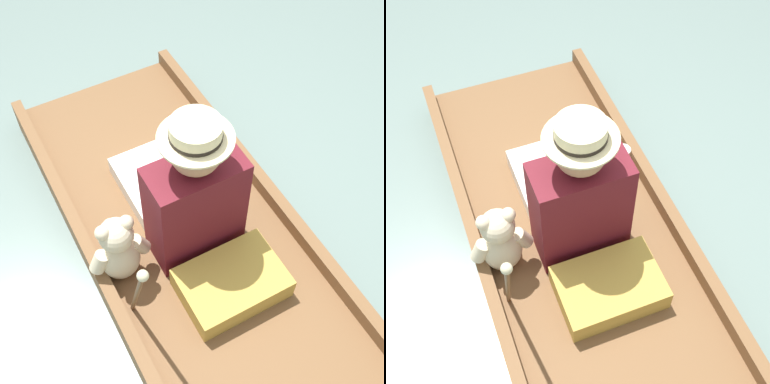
{
  "view_description": "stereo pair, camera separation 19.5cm",
  "coord_description": "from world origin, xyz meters",
  "views": [
    {
      "loc": [
        -0.69,
        -1.25,
        2.49
      ],
      "look_at": [
        0.01,
        0.03,
        0.53
      ],
      "focal_mm": 50.0,
      "sensor_mm": 36.0,
      "label": 1
    },
    {
      "loc": [
        -0.51,
        -1.33,
        2.49
      ],
      "look_at": [
        0.01,
        0.03,
        0.53
      ],
      "focal_mm": 50.0,
      "sensor_mm": 36.0,
      "label": 2
    }
  ],
  "objects": [
    {
      "name": "wine_glass",
      "position": [
        0.42,
        0.41,
        0.22
      ],
      "size": [
        0.09,
        0.09,
        0.11
      ],
      "color": "silver",
      "rests_on": "punt_boat"
    },
    {
      "name": "teddy_bear",
      "position": [
        -0.39,
        0.02,
        0.34
      ],
      "size": [
        0.31,
        0.18,
        0.44
      ],
      "color": "beige",
      "rests_on": "punt_boat"
    },
    {
      "name": "punt_boat",
      "position": [
        0.0,
        0.0,
        0.08
      ],
      "size": [
        1.06,
        2.68,
        0.22
      ],
      "color": "brown",
      "rests_on": "ground_plane"
    },
    {
      "name": "ground_plane",
      "position": [
        0.0,
        0.0,
        0.0
      ],
      "size": [
        16.0,
        16.0,
        0.0
      ],
      "primitive_type": "plane",
      "color": "slate"
    },
    {
      "name": "seated_person",
      "position": [
        0.01,
        0.08,
        0.45
      ],
      "size": [
        0.45,
        0.8,
        0.87
      ],
      "rotation": [
        0.0,
        0.0,
        -0.05
      ],
      "color": "white",
      "rests_on": "punt_boat"
    },
    {
      "name": "walking_cane",
      "position": [
        -0.43,
        -0.32,
        0.57
      ],
      "size": [
        0.04,
        0.27,
        0.74
      ],
      "color": "brown",
      "rests_on": "punt_boat"
    },
    {
      "name": "seat_cushion",
      "position": [
        0.03,
        -0.32,
        0.2
      ],
      "size": [
        0.49,
        0.34,
        0.13
      ],
      "color": "#B7933D",
      "rests_on": "punt_boat"
    }
  ]
}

